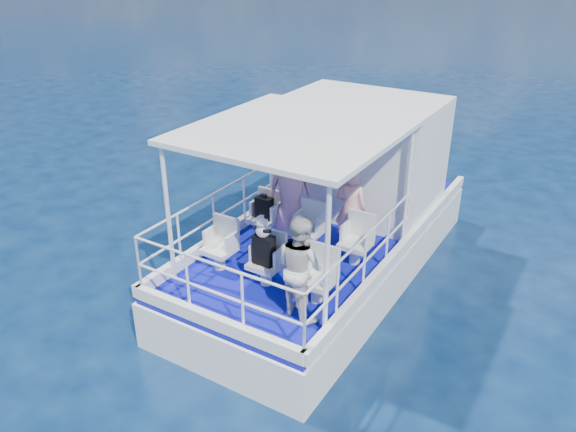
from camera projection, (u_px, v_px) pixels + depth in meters
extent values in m
plane|color=#07193A|center=(301.00, 297.00, 9.99)|extent=(2000.00, 2000.00, 0.00)
cube|color=white|center=(327.00, 272.00, 10.76)|extent=(3.00, 7.00, 1.60)
cube|color=#0B0E9D|center=(329.00, 233.00, 10.39)|extent=(2.90, 6.90, 0.10)
cube|color=white|center=(362.00, 154.00, 10.88)|extent=(2.85, 2.00, 2.20)
cube|color=white|center=(296.00, 130.00, 8.46)|extent=(3.00, 3.20, 0.08)
cylinder|color=white|center=(168.00, 215.00, 8.44)|extent=(0.07, 0.07, 2.20)
cylinder|color=white|center=(327.00, 263.00, 7.18)|extent=(0.07, 0.07, 2.20)
cylinder|color=white|center=(272.00, 158.00, 10.67)|extent=(0.07, 0.07, 2.20)
cylinder|color=white|center=(408.00, 187.00, 9.40)|extent=(0.07, 0.07, 2.20)
cube|color=silver|center=(264.00, 227.00, 10.09)|extent=(0.48, 0.46, 0.38)
cube|color=silver|center=(307.00, 239.00, 9.67)|extent=(0.48, 0.46, 0.38)
cube|color=silver|center=(355.00, 253.00, 9.25)|extent=(0.48, 0.46, 0.38)
cube|color=silver|center=(220.00, 258.00, 9.09)|extent=(0.48, 0.46, 0.38)
cube|color=silver|center=(266.00, 273.00, 8.67)|extent=(0.48, 0.46, 0.38)
cube|color=silver|center=(317.00, 290.00, 8.25)|extent=(0.48, 0.46, 0.38)
imported|color=pink|center=(291.00, 194.00, 9.78)|extent=(0.76, 0.67, 1.69)
imported|color=pink|center=(350.00, 209.00, 9.50)|extent=(0.60, 0.46, 1.47)
imported|color=silver|center=(300.00, 267.00, 7.73)|extent=(0.91, 0.81, 1.54)
cube|color=black|center=(264.00, 208.00, 9.89)|extent=(0.30, 0.17, 0.40)
cube|color=black|center=(264.00, 250.00, 8.45)|extent=(0.32, 0.18, 0.48)
cube|color=black|center=(263.00, 196.00, 9.80)|extent=(0.10, 0.06, 0.06)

